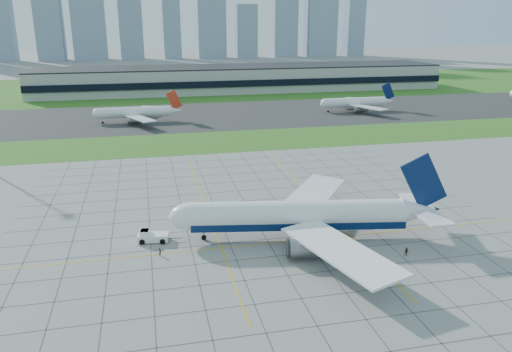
{
  "coord_description": "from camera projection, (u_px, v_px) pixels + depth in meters",
  "views": [
    {
      "loc": [
        -23.45,
        -93.61,
        44.4
      ],
      "look_at": [
        2.76,
        22.46,
        7.0
      ],
      "focal_mm": 35.0,
      "sensor_mm": 36.0,
      "label": 1
    }
  ],
  "objects": [
    {
      "name": "distant_jet_1",
      "position": [
        136.0,
        112.0,
        224.78
      ],
      "size": [
        37.59,
        42.66,
        14.08
      ],
      "color": "white",
      "rests_on": "ground"
    },
    {
      "name": "airliner",
      "position": [
        300.0,
        216.0,
        104.65
      ],
      "size": [
        58.03,
        58.31,
        18.39
      ],
      "rotation": [
        0.0,
        0.0,
        -0.17
      ],
      "color": "white",
      "rests_on": "ground"
    },
    {
      "name": "city_skyline",
      "position": [
        150.0,
        6.0,
        569.69
      ],
      "size": [
        523.0,
        32.4,
        160.0
      ],
      "color": "#8398AB",
      "rests_on": "ground"
    },
    {
      "name": "crew_near",
      "position": [
        160.0,
        252.0,
        97.8
      ],
      "size": [
        0.6,
        0.72,
        1.68
      ],
      "primitive_type": "imported",
      "rotation": [
        0.0,
        0.0,
        1.18
      ],
      "color": "black",
      "rests_on": "ground"
    },
    {
      "name": "grass_median",
      "position": [
        210.0,
        142.0,
        189.1
      ],
      "size": [
        700.0,
        35.0,
        0.04
      ],
      "primitive_type": "cube",
      "color": "#37661D",
      "rests_on": "ground"
    },
    {
      "name": "grass_far",
      "position": [
        178.0,
        87.0,
        342.64
      ],
      "size": [
        700.0,
        145.0,
        0.04
      ],
      "primitive_type": "cube",
      "color": "#37661D",
      "rests_on": "ground"
    },
    {
      "name": "terminal",
      "position": [
        242.0,
        78.0,
        325.3
      ],
      "size": [
        260.0,
        43.0,
        15.8
      ],
      "color": "#B7B7B2",
      "rests_on": "ground"
    },
    {
      "name": "pushback_tug",
      "position": [
        152.0,
        236.0,
        104.11
      ],
      "size": [
        9.36,
        4.13,
        2.57
      ],
      "rotation": [
        0.0,
        0.0,
        -0.17
      ],
      "color": "white",
      "rests_on": "ground"
    },
    {
      "name": "crew_far",
      "position": [
        407.0,
        252.0,
        97.8
      ],
      "size": [
        1.07,
        1.03,
        1.74
      ],
      "primitive_type": "imported",
      "rotation": [
        0.0,
        0.0,
        -0.63
      ],
      "color": "black",
      "rests_on": "ground"
    },
    {
      "name": "apron_markings",
      "position": [
        257.0,
        220.0,
        115.76
      ],
      "size": [
        120.0,
        130.0,
        0.03
      ],
      "color": "#474744",
      "rests_on": "ground"
    },
    {
      "name": "ground",
      "position": [
        267.0,
        239.0,
        105.35
      ],
      "size": [
        1400.0,
        1400.0,
        0.0
      ],
      "primitive_type": "plane",
      "color": "gray",
      "rests_on": "ground"
    },
    {
      "name": "asphalt_taxiway",
      "position": [
        194.0,
        116.0,
        240.27
      ],
      "size": [
        700.0,
        75.0,
        0.04
      ],
      "primitive_type": "cube",
      "color": "#383838",
      "rests_on": "ground"
    },
    {
      "name": "distant_jet_2",
      "position": [
        356.0,
        102.0,
        251.83
      ],
      "size": [
        37.43,
        42.66,
        14.08
      ],
      "color": "white",
      "rests_on": "ground"
    }
  ]
}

